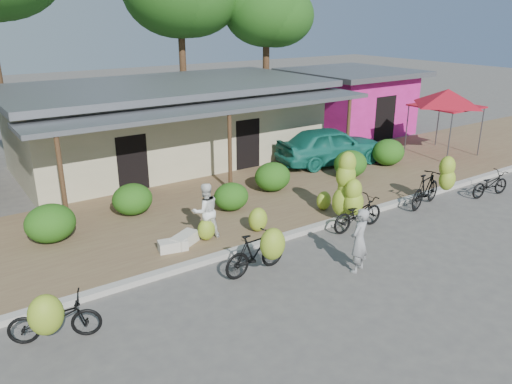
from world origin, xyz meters
TOP-DOWN VIEW (x-y plane):
  - ground at (0.00, 0.00)m, footprint 100.00×100.00m
  - sidewalk at (0.00, 5.00)m, footprint 60.00×6.00m
  - curb at (0.00, 2.00)m, footprint 60.00×0.25m
  - shop_main at (0.00, 10.93)m, footprint 13.00×8.50m
  - shop_pink at (10.50, 10.99)m, footprint 6.00×6.00m
  - tree_near_right at (7.31, 14.61)m, footprint 4.64×4.47m
  - hedge_0 at (-6.23, 5.31)m, footprint 1.35×1.21m
  - hedge_1 at (-3.66, 5.93)m, footprint 1.25×1.12m
  - hedge_2 at (-0.94, 4.52)m, footprint 1.12×1.01m
  - hedge_3 at (1.22, 5.26)m, footprint 1.30×1.17m
  - hedge_4 at (4.59, 4.86)m, footprint 1.31×1.18m
  - hedge_5 at (7.01, 5.14)m, footprint 1.37×1.23m
  - red_canopy at (10.29, 4.97)m, footprint 3.50×3.50m
  - bike_far_left at (-7.26, 0.74)m, footprint 1.85×1.47m
  - bike_left at (-2.49, 0.75)m, footprint 1.81×1.21m
  - bike_center at (1.45, 1.62)m, footprint 1.86×1.20m
  - bike_right at (4.68, 1.30)m, footprint 2.00×1.36m
  - bike_far_right at (7.29, 0.78)m, footprint 1.74×0.78m
  - loose_banana_a at (-2.70, 2.98)m, footprint 0.49×0.42m
  - loose_banana_b at (-1.19, 2.67)m, footprint 0.56×0.48m
  - loose_banana_c at (1.47, 2.85)m, footprint 0.49×0.41m
  - sack_near at (-3.34, 3.05)m, footprint 0.94×0.76m
  - sack_far at (-3.74, 2.91)m, footprint 0.81×0.53m
  - vendor at (-0.38, -0.48)m, footprint 0.70×0.57m
  - bystander at (-2.63, 3.11)m, footprint 0.84×0.69m
  - teal_van at (5.18, 6.63)m, footprint 4.79×2.61m

SIDE VIEW (x-z plane):
  - ground at x=0.00m, z-range 0.00..0.00m
  - sidewalk at x=0.00m, z-range 0.00..0.12m
  - curb at x=0.00m, z-range 0.00..0.15m
  - sack_far at x=-3.74m, z-range 0.12..0.40m
  - sack_near at x=-3.34m, z-range 0.12..0.42m
  - loose_banana_c at x=1.47m, z-range 0.12..0.73m
  - loose_banana_a at x=-2.70m, z-range 0.12..0.74m
  - bike_far_right at x=7.29m, z-range 0.00..0.89m
  - loose_banana_b at x=-1.19m, z-range 0.12..0.83m
  - hedge_2 at x=-0.94m, z-range 0.12..1.00m
  - bike_far_left at x=-7.26m, z-range -0.11..1.24m
  - hedge_1 at x=-3.66m, z-range 0.12..1.09m
  - hedge_3 at x=1.22m, z-range 0.12..1.13m
  - hedge_4 at x=4.59m, z-range 0.12..1.14m
  - bike_left at x=-2.49m, z-range -0.07..1.34m
  - hedge_0 at x=-6.23m, z-range 0.12..1.17m
  - hedge_5 at x=7.01m, z-range 0.12..1.19m
  - bike_right at x=4.68m, z-range -0.18..1.64m
  - vendor at x=-0.38m, z-range 0.00..1.65m
  - bike_center at x=1.45m, z-range -0.29..1.95m
  - teal_van at x=5.18m, z-range 0.12..1.67m
  - bystander at x=-2.63m, z-range 0.12..1.71m
  - shop_pink at x=10.50m, z-range 0.05..3.30m
  - shop_main at x=0.00m, z-range 0.05..3.40m
  - red_canopy at x=10.29m, z-range 1.18..4.04m
  - tree_near_right at x=7.31m, z-range 2.23..10.15m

